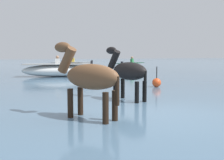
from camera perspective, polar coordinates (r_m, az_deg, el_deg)
name	(u,v)px	position (r m, az deg, el deg)	size (l,w,h in m)	color
ground_plane	(158,125)	(6.60, 9.29, -9.10)	(120.00, 120.00, 0.00)	gray
water_surface	(82,79)	(16.07, -6.12, 0.14)	(90.00, 90.00, 0.28)	slate
horse_lead_bay	(89,79)	(5.82, -4.69, 0.24)	(1.34, 1.55, 1.90)	brown
horse_trailing_black	(128,73)	(8.11, 3.24, 1.53)	(0.98, 1.66, 1.84)	black
boat_mid_outer	(72,66)	(21.55, -8.11, 2.78)	(3.35, 2.09, 1.15)	silver
boat_far_offshore	(58,70)	(16.41, -11.00, 1.98)	(4.21, 1.85, 1.22)	silver
boat_distant_east	(131,67)	(21.28, 3.88, 2.71)	(2.95, 2.96, 1.09)	#337556
channel_buoy	(157,82)	(11.41, 9.09, -0.48)	(0.36, 0.36, 0.83)	#E54C1E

